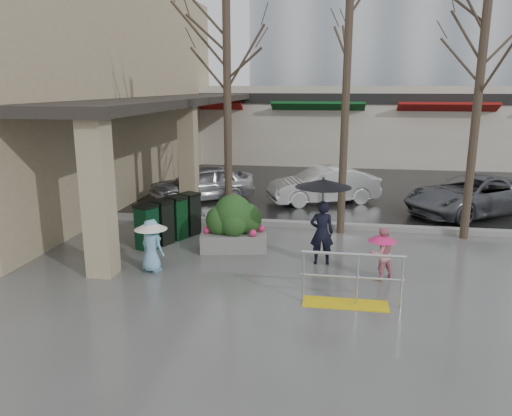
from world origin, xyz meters
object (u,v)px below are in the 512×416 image
(news_boxes, at_px, (169,220))
(car_a, at_px, (201,183))
(tree_west, at_px, (227,45))
(child_pink, at_px, (382,250))
(tree_mideast, at_px, (483,51))
(woman, at_px, (323,208))
(handrail, at_px, (349,286))
(car_b, at_px, (323,185))
(planter, at_px, (234,224))
(tree_midwest, at_px, (348,37))
(child_blue, at_px, (151,240))
(car_c, at_px, (473,195))

(news_boxes, distance_m, car_a, 4.87)
(tree_west, xyz_separation_m, child_pink, (4.04, -3.37, -4.44))
(tree_mideast, height_order, woman, tree_mideast)
(handrail, relative_size, woman, 0.93)
(tree_mideast, relative_size, car_b, 1.70)
(woman, height_order, car_a, woman)
(handrail, relative_size, car_a, 0.51)
(child_pink, xyz_separation_m, planter, (-3.48, 1.40, 0.04))
(tree_midwest, bearing_deg, child_pink, -75.96)
(handrail, distance_m, news_boxes, 5.66)
(news_boxes, bearing_deg, child_blue, -56.12)
(tree_west, height_order, child_pink, tree_west)
(woman, relative_size, child_blue, 1.70)
(tree_midwest, distance_m, child_pink, 5.76)
(handrail, xyz_separation_m, news_boxes, (-4.62, 3.25, 0.21))
(child_pink, height_order, child_blue, child_blue)
(planter, bearing_deg, child_blue, -129.95)
(car_c, bearing_deg, handrail, -61.00)
(tree_midwest, distance_m, woman, 4.73)
(planter, distance_m, car_c, 8.26)
(woman, height_order, car_c, woman)
(car_b, bearing_deg, tree_midwest, -13.43)
(news_boxes, relative_size, car_b, 0.54)
(tree_midwest, distance_m, car_c, 6.77)
(tree_midwest, height_order, news_boxes, tree_midwest)
(planter, bearing_deg, handrail, -45.24)
(woman, relative_size, car_b, 0.53)
(tree_west, height_order, woman, tree_west)
(tree_midwest, bearing_deg, car_a, 146.22)
(planter, distance_m, news_boxes, 1.87)
(car_a, distance_m, car_b, 4.33)
(news_boxes, bearing_deg, tree_midwest, 44.03)
(woman, xyz_separation_m, planter, (-2.20, 0.66, -0.65))
(tree_midwest, xyz_separation_m, child_blue, (-4.12, -3.74, -4.51))
(planter, bearing_deg, tree_west, 105.81)
(child_blue, distance_m, planter, 2.30)
(tree_mideast, xyz_separation_m, car_b, (-3.90, 3.62, -4.23))
(tree_mideast, bearing_deg, woman, -144.87)
(car_a, height_order, car_b, same)
(child_pink, distance_m, car_a, 8.82)
(planter, height_order, news_boxes, planter)
(tree_mideast, xyz_separation_m, child_blue, (-7.42, -3.74, -4.14))
(child_blue, bearing_deg, planter, -107.09)
(handrail, relative_size, car_b, 0.50)
(tree_midwest, bearing_deg, woman, -99.55)
(child_blue, distance_m, car_a, 7.08)
(tree_west, relative_size, tree_midwest, 0.97)
(child_pink, xyz_separation_m, news_boxes, (-5.31, 1.83, -0.06))
(child_blue, xyz_separation_m, car_a, (-0.81, 7.03, -0.09))
(tree_west, relative_size, woman, 3.34)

